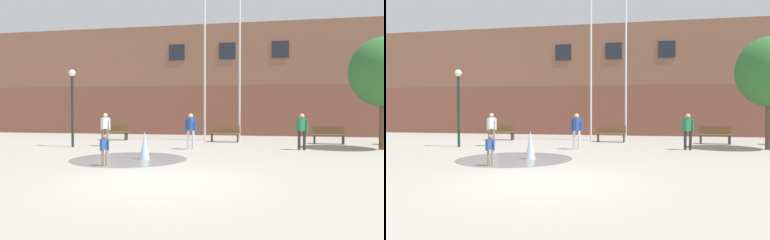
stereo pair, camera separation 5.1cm
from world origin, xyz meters
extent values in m
plane|color=#9E998E|center=(0.00, 0.00, 0.00)|extent=(100.00, 100.00, 0.00)
cube|color=brown|center=(0.00, 19.46, 1.71)|extent=(36.00, 6.00, 3.42)
cube|color=brown|center=(0.00, 19.46, 5.51)|extent=(36.00, 6.00, 4.18)
cube|color=#1E232D|center=(-3.50, 16.44, 5.72)|extent=(1.10, 0.06, 1.10)
cube|color=#1E232D|center=(0.00, 16.44, 5.72)|extent=(1.10, 0.06, 1.10)
cube|color=#1E232D|center=(3.50, 16.44, 5.72)|extent=(1.10, 0.06, 1.10)
cylinder|color=gray|center=(-2.20, 3.75, 0.00)|extent=(4.13, 4.13, 0.01)
cone|color=silver|center=(-1.64, 3.82, 0.50)|extent=(0.36, 0.36, 1.01)
cube|color=#28282D|center=(-6.70, 11.47, 0.22)|extent=(0.06, 0.40, 0.44)
cube|color=#28282D|center=(-5.30, 11.47, 0.22)|extent=(0.06, 0.40, 0.44)
cube|color=brown|center=(-6.00, 11.47, 0.47)|extent=(1.60, 0.44, 0.05)
cube|color=brown|center=(-6.00, 11.67, 0.70)|extent=(1.60, 0.04, 0.42)
cube|color=#28282D|center=(-0.30, 11.32, 0.22)|extent=(0.06, 0.40, 0.44)
cube|color=#28282D|center=(1.10, 11.32, 0.22)|extent=(0.06, 0.40, 0.44)
cube|color=brown|center=(0.40, 11.32, 0.47)|extent=(1.60, 0.44, 0.05)
cube|color=brown|center=(0.40, 11.52, 0.70)|extent=(1.60, 0.04, 0.42)
cube|color=#28282D|center=(5.05, 11.22, 0.22)|extent=(0.06, 0.40, 0.44)
cube|color=#28282D|center=(6.45, 11.22, 0.22)|extent=(0.06, 0.40, 0.44)
cube|color=brown|center=(5.75, 11.22, 0.47)|extent=(1.60, 0.44, 0.05)
cube|color=brown|center=(5.75, 11.42, 0.70)|extent=(1.60, 0.04, 0.42)
cylinder|color=#28282D|center=(4.03, 8.07, 0.42)|extent=(0.12, 0.12, 0.84)
cylinder|color=#28282D|center=(4.25, 8.07, 0.42)|extent=(0.12, 0.12, 0.84)
cube|color=#237547|center=(4.14, 8.07, 1.11)|extent=(0.39, 0.37, 0.54)
sphere|color=tan|center=(4.14, 8.07, 1.48)|extent=(0.21, 0.21, 0.21)
cylinder|color=#237547|center=(3.93, 8.07, 1.05)|extent=(0.08, 0.08, 0.55)
cylinder|color=#237547|center=(4.35, 8.07, 1.05)|extent=(0.08, 0.08, 0.55)
cylinder|color=#89755B|center=(-5.12, 7.99, 0.42)|extent=(0.12, 0.12, 0.84)
cylinder|color=#89755B|center=(-4.90, 7.99, 0.42)|extent=(0.12, 0.12, 0.84)
cube|color=white|center=(-5.01, 7.99, 1.11)|extent=(0.36, 0.39, 0.54)
sphere|color=beige|center=(-5.01, 7.99, 1.48)|extent=(0.21, 0.21, 0.21)
cylinder|color=white|center=(-5.22, 7.99, 1.05)|extent=(0.08, 0.08, 0.55)
cylinder|color=white|center=(-4.80, 7.99, 1.05)|extent=(0.08, 0.08, 0.55)
cylinder|color=#89755B|center=(-2.44, 2.04, 0.26)|extent=(0.07, 0.07, 0.52)
cylinder|color=#89755B|center=(-2.30, 2.04, 0.26)|extent=(0.07, 0.07, 0.52)
cube|color=#284C9E|center=(-2.37, 2.04, 0.69)|extent=(0.24, 0.24, 0.33)
sphere|color=#997051|center=(-2.37, 2.04, 0.92)|extent=(0.13, 0.13, 0.13)
cylinder|color=#284C9E|center=(-2.50, 2.04, 0.65)|extent=(0.05, 0.05, 0.34)
cylinder|color=#284C9E|center=(-2.24, 2.04, 0.65)|extent=(0.05, 0.05, 0.34)
cylinder|color=silver|center=(-0.78, 7.32, 0.42)|extent=(0.12, 0.12, 0.84)
cylinder|color=silver|center=(-0.56, 7.32, 0.42)|extent=(0.12, 0.12, 0.84)
cube|color=#284C9E|center=(-0.67, 7.32, 1.11)|extent=(0.30, 0.39, 0.54)
sphere|color=beige|center=(-0.67, 7.32, 1.48)|extent=(0.21, 0.21, 0.21)
cylinder|color=#284C9E|center=(-0.88, 7.32, 1.05)|extent=(0.08, 0.08, 0.55)
cylinder|color=#284C9E|center=(-0.46, 7.32, 1.05)|extent=(0.08, 0.08, 0.55)
cylinder|color=silver|center=(-0.83, 12.17, 4.44)|extent=(0.10, 0.10, 8.88)
cylinder|color=silver|center=(1.14, 12.17, 4.38)|extent=(0.10, 0.10, 8.77)
cylinder|color=#192D23|center=(-6.36, 7.31, 1.66)|extent=(0.12, 0.12, 3.33)
sphere|color=white|center=(-6.36, 7.31, 3.49)|extent=(0.32, 0.32, 0.32)
cylinder|color=brown|center=(7.66, 8.94, 0.95)|extent=(0.29, 0.29, 1.90)
ellipsoid|color=#2D662D|center=(7.66, 8.94, 3.44)|extent=(2.89, 2.89, 3.08)
camera|label=1|loc=(2.59, -8.88, 1.79)|focal=35.00mm
camera|label=2|loc=(2.64, -8.87, 1.79)|focal=35.00mm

